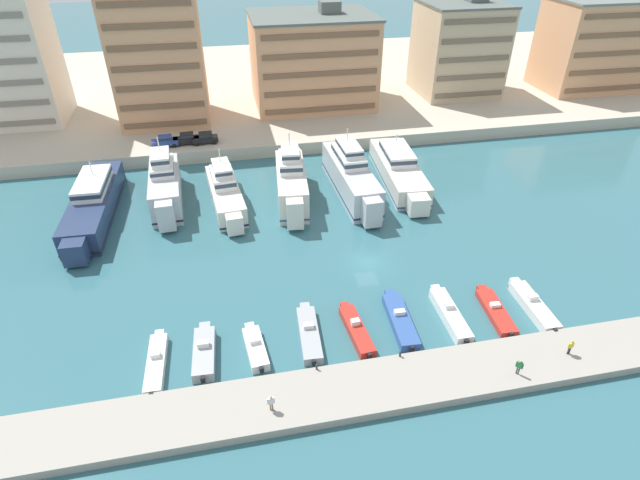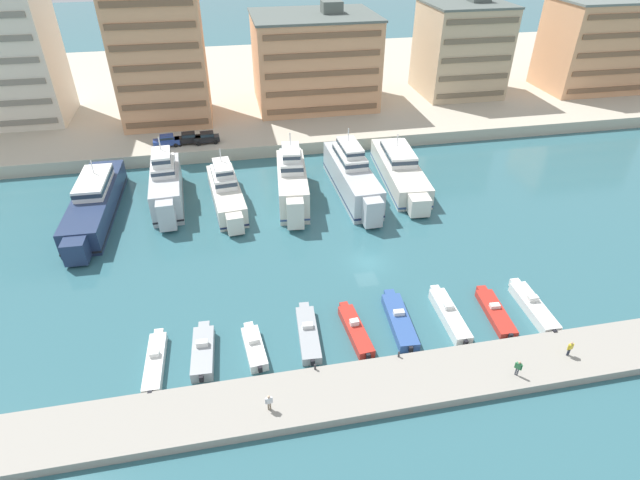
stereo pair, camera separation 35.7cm
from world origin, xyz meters
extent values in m
plane|color=#336670|center=(0.00, 0.00, 0.00)|extent=(400.00, 400.00, 0.00)
cube|color=#BCB29E|center=(0.00, 65.63, 1.03)|extent=(180.00, 70.00, 2.05)
cube|color=#9E998E|center=(0.00, -17.77, 0.43)|extent=(120.00, 5.60, 0.85)
cube|color=navy|center=(-32.34, 17.27, 1.59)|extent=(5.16, 19.98, 3.19)
cube|color=navy|center=(-32.63, 6.31, 1.67)|extent=(2.60, 2.38, 2.71)
cube|color=black|center=(-32.34, 17.27, 0.56)|extent=(5.21, 20.18, 0.24)
cube|color=white|center=(-32.30, 18.76, 3.94)|extent=(3.83, 8.44, 1.50)
cube|color=#233342|center=(-32.30, 18.76, 4.09)|extent=(3.88, 8.52, 0.54)
cylinder|color=silver|center=(-32.26, 20.01, 5.59)|extent=(0.16, 0.16, 1.80)
cube|color=navy|center=(-32.06, 27.65, 0.88)|extent=(3.95, 1.01, 0.20)
cube|color=silver|center=(-23.25, 18.90, 2.14)|extent=(4.54, 13.55, 4.29)
cube|color=silver|center=(-22.86, 11.36, 2.25)|extent=(2.21, 2.03, 3.64)
cube|color=black|center=(-23.25, 18.90, 0.75)|extent=(4.58, 13.69, 0.24)
cube|color=white|center=(-23.30, 19.91, 4.94)|extent=(3.29, 5.76, 1.31)
cube|color=#233342|center=(-23.30, 19.91, 5.07)|extent=(3.33, 5.82, 0.47)
cube|color=white|center=(-23.30, 19.91, 6.29)|extent=(2.57, 4.49, 1.40)
cube|color=#233342|center=(-23.30, 19.91, 6.43)|extent=(2.60, 4.54, 0.50)
cylinder|color=silver|center=(-23.34, 20.75, 7.89)|extent=(0.16, 0.16, 1.80)
cube|color=silver|center=(-23.62, 26.03, 1.18)|extent=(3.31, 1.07, 0.20)
cube|color=silver|center=(-15.36, 16.77, 1.41)|extent=(5.02, 14.16, 2.82)
cube|color=silver|center=(-14.60, 9.05, 1.48)|extent=(2.19, 2.02, 2.39)
cube|color=#192347|center=(-15.36, 16.77, 0.49)|extent=(5.07, 14.30, 0.24)
cube|color=white|center=(-15.47, 17.81, 3.59)|extent=(3.42, 6.08, 1.54)
cube|color=#233342|center=(-15.47, 17.81, 3.74)|extent=(3.46, 6.14, 0.55)
cube|color=white|center=(-15.47, 17.81, 4.96)|extent=(2.67, 4.74, 1.20)
cube|color=#233342|center=(-15.47, 17.81, 5.08)|extent=(2.70, 4.79, 0.43)
cylinder|color=silver|center=(-15.55, 18.68, 6.46)|extent=(0.16, 0.16, 1.80)
cube|color=silver|center=(-16.09, 24.12, 0.77)|extent=(3.19, 1.20, 0.20)
cube|color=silver|center=(-6.32, 16.43, 2.18)|extent=(5.16, 14.14, 4.37)
cube|color=silver|center=(-7.07, 8.68, 2.29)|extent=(2.29, 2.12, 3.71)
cube|color=#334C7F|center=(-6.32, 16.43, 0.76)|extent=(5.21, 14.28, 0.24)
cube|color=white|center=(-6.22, 17.46, 5.15)|extent=(3.54, 6.07, 1.57)
cube|color=#233342|center=(-6.22, 17.46, 5.31)|extent=(3.59, 6.13, 0.57)
cube|color=white|center=(-6.22, 17.46, 6.58)|extent=(2.76, 4.74, 1.29)
cube|color=#233342|center=(-6.22, 17.46, 6.71)|extent=(2.80, 4.79, 0.46)
cylinder|color=silver|center=(-6.13, 18.33, 8.13)|extent=(0.16, 0.16, 1.80)
cube|color=silver|center=(-5.61, 23.76, 1.20)|extent=(3.34, 1.21, 0.20)
cube|color=silver|center=(2.22, 16.89, 2.10)|extent=(4.65, 17.46, 4.19)
cube|color=silver|center=(2.52, 7.29, 2.20)|extent=(2.33, 2.13, 3.56)
cube|color=#192347|center=(2.22, 16.89, 0.73)|extent=(4.69, 17.63, 0.24)
cube|color=white|center=(2.18, 18.19, 4.93)|extent=(3.43, 7.38, 1.47)
cube|color=#233342|center=(2.18, 18.19, 5.07)|extent=(3.48, 7.45, 0.53)
cube|color=white|center=(2.18, 18.19, 6.25)|extent=(2.68, 5.75, 1.18)
cube|color=#233342|center=(2.18, 18.19, 6.37)|extent=(2.71, 5.81, 0.43)
cylinder|color=silver|center=(2.15, 19.28, 7.74)|extent=(0.16, 0.16, 1.80)
cube|color=silver|center=(1.95, 26.00, 1.15)|extent=(3.53, 1.01, 0.20)
cube|color=silver|center=(10.06, 19.00, 1.46)|extent=(6.09, 18.31, 2.92)
cube|color=silver|center=(9.35, 8.94, 1.53)|extent=(2.82, 2.59, 2.48)
cube|color=#334C7F|center=(10.06, 19.00, 0.51)|extent=(6.15, 18.50, 0.24)
cube|color=white|center=(10.16, 20.35, 3.71)|extent=(4.29, 7.81, 1.60)
cube|color=#233342|center=(10.16, 20.35, 3.87)|extent=(4.34, 7.89, 0.57)
cylinder|color=silver|center=(10.24, 21.48, 5.41)|extent=(0.16, 0.16, 1.80)
cube|color=silver|center=(10.73, 28.44, 0.80)|extent=(4.15, 1.19, 0.20)
cube|color=white|center=(-22.82, -11.42, 0.42)|extent=(1.70, 6.80, 0.84)
cube|color=white|center=(-22.72, -7.73, 0.42)|extent=(0.86, 0.71, 0.71)
cube|color=silver|center=(-22.81, -10.91, 1.07)|extent=(0.85, 0.62, 0.47)
cube|color=#283847|center=(-22.80, -10.63, 1.14)|extent=(0.76, 0.10, 0.28)
cube|color=black|center=(-22.91, -14.98, 0.57)|extent=(0.37, 0.29, 0.60)
cube|color=#9EA3A8|center=(-18.61, -11.17, 0.54)|extent=(2.13, 5.95, 1.08)
cube|color=#9EA3A8|center=(-18.47, -7.85, 0.54)|extent=(1.08, 0.89, 0.92)
cube|color=silver|center=(-18.59, -10.73, 1.35)|extent=(1.06, 0.64, 0.53)
cube|color=#283847|center=(-18.58, -10.45, 1.43)|extent=(0.95, 0.12, 0.32)
cube|color=black|center=(-18.73, -14.28, 0.69)|extent=(0.37, 0.29, 0.60)
cube|color=white|center=(-13.97, -11.42, 0.46)|extent=(2.12, 5.22, 0.93)
cube|color=white|center=(-14.27, -8.57, 0.46)|extent=(0.95, 0.81, 0.79)
cube|color=silver|center=(-14.01, -11.04, 1.15)|extent=(0.94, 0.69, 0.44)
cube|color=#283847|center=(-14.04, -10.76, 1.22)|extent=(0.81, 0.16, 0.27)
cube|color=black|center=(-13.69, -14.12, 0.61)|extent=(0.39, 0.32, 0.60)
cube|color=#9EA3A8|center=(-8.81, -10.55, 0.43)|extent=(2.23, 7.06, 0.86)
cube|color=#9EA3A8|center=(-8.56, -6.72, 0.43)|extent=(1.03, 0.86, 0.73)
cube|color=silver|center=(-8.78, -10.03, 1.08)|extent=(1.02, 0.66, 0.45)
cube|color=#283847|center=(-8.76, -9.75, 1.15)|extent=(0.90, 0.14, 0.27)
cube|color=black|center=(-9.05, -14.20, 0.58)|extent=(0.38, 0.30, 0.60)
cube|color=red|center=(-4.29, -11.02, 0.47)|extent=(2.03, 6.68, 0.93)
cube|color=red|center=(-4.57, -7.44, 0.47)|extent=(0.89, 0.75, 0.79)
cube|color=silver|center=(-4.33, -10.53, 1.19)|extent=(0.88, 0.66, 0.51)
cube|color=#283847|center=(-4.35, -10.25, 1.26)|extent=(0.76, 0.14, 0.31)
cube|color=black|center=(-4.01, -14.48, 0.62)|extent=(0.38, 0.31, 0.60)
cube|color=#33569E|center=(0.27, -10.57, 0.47)|extent=(2.34, 7.44, 0.94)
cube|color=#33569E|center=(0.51, -6.53, 0.47)|extent=(1.10, 0.92, 0.80)
cube|color=silver|center=(0.30, -10.02, 1.15)|extent=(1.08, 0.66, 0.42)
cube|color=#283847|center=(0.32, -9.74, 1.22)|extent=(0.96, 0.14, 0.25)
cube|color=black|center=(0.03, -14.41, 0.62)|extent=(0.38, 0.30, 0.60)
cube|color=white|center=(5.32, -10.86, 0.55)|extent=(1.75, 7.33, 1.10)
cube|color=white|center=(5.39, -6.88, 0.55)|extent=(0.91, 0.75, 0.93)
cube|color=silver|center=(5.33, -10.31, 1.35)|extent=(0.91, 0.62, 0.51)
cube|color=#283847|center=(5.34, -10.03, 1.43)|extent=(0.81, 0.09, 0.30)
cube|color=black|center=(5.26, -14.69, 0.70)|extent=(0.36, 0.29, 0.60)
cube|color=red|center=(10.15, -11.13, 0.36)|extent=(2.28, 6.62, 0.71)
cube|color=red|center=(10.43, -7.53, 0.36)|extent=(1.04, 0.87, 0.60)
cube|color=silver|center=(10.19, -10.64, 0.90)|extent=(1.02, 0.67, 0.38)
cube|color=#283847|center=(10.21, -10.36, 0.96)|extent=(0.89, 0.15, 0.23)
cube|color=black|center=(9.88, -14.55, 0.51)|extent=(0.38, 0.31, 0.60)
cube|color=white|center=(14.18, -11.31, 0.51)|extent=(1.95, 7.14, 1.03)
cube|color=white|center=(14.28, -7.41, 0.51)|extent=(0.99, 0.82, 0.88)
cube|color=silver|center=(14.19, -10.77, 1.31)|extent=(0.98, 0.63, 0.56)
cube|color=#283847|center=(14.20, -10.49, 1.39)|extent=(0.88, 0.10, 0.34)
cube|color=black|center=(14.08, -15.03, 0.66)|extent=(0.37, 0.29, 0.60)
cube|color=#28428E|center=(-24.04, 33.73, 2.77)|extent=(4.23, 2.04, 0.80)
cube|color=#28428E|center=(-23.89, 33.74, 3.51)|extent=(2.22, 1.73, 0.68)
cube|color=#1E2833|center=(-23.89, 33.74, 3.51)|extent=(2.18, 1.74, 0.37)
cylinder|color=black|center=(-25.32, 32.77, 2.37)|extent=(0.66, 0.27, 0.64)
cylinder|color=black|center=(-25.46, 34.46, 2.37)|extent=(0.66, 0.27, 0.64)
cylinder|color=black|center=(-22.63, 33.00, 2.37)|extent=(0.66, 0.27, 0.64)
cylinder|color=black|center=(-22.77, 34.69, 2.37)|extent=(0.66, 0.27, 0.64)
cube|color=black|center=(-20.69, 34.12, 2.77)|extent=(4.19, 1.92, 0.80)
cube|color=black|center=(-20.54, 34.12, 3.51)|extent=(2.18, 1.67, 0.68)
cube|color=#1E2833|center=(-20.54, 34.12, 3.51)|extent=(2.14, 1.68, 0.37)
cylinder|color=black|center=(-22.00, 33.19, 2.37)|extent=(0.65, 0.25, 0.64)
cylinder|color=black|center=(-22.09, 34.89, 2.37)|extent=(0.65, 0.25, 0.64)
cylinder|color=black|center=(-19.30, 33.34, 2.37)|extent=(0.65, 0.25, 0.64)
cylinder|color=black|center=(-19.39, 35.04, 2.37)|extent=(0.65, 0.25, 0.64)
cube|color=black|center=(-17.75, 33.77, 2.77)|extent=(4.20, 1.96, 0.80)
cube|color=black|center=(-17.60, 33.78, 3.51)|extent=(2.20, 1.69, 0.68)
cube|color=#1E2833|center=(-17.60, 33.78, 3.51)|extent=(2.15, 1.70, 0.37)
cylinder|color=black|center=(-19.04, 32.84, 2.37)|extent=(0.65, 0.26, 0.64)
cylinder|color=black|center=(-19.15, 34.53, 2.37)|extent=(0.65, 0.26, 0.64)
cylinder|color=black|center=(-16.35, 33.01, 2.37)|extent=(0.65, 0.26, 0.64)
cylinder|color=black|center=(-16.46, 34.71, 2.37)|extent=(0.65, 0.26, 0.64)
cube|color=tan|center=(-24.02, 46.26, 12.84)|extent=(14.66, 13.00, 21.58)
cube|color=brown|center=(-24.02, 39.66, 3.59)|extent=(13.49, 0.24, 0.90)
cube|color=brown|center=(-24.02, 39.66, 6.68)|extent=(13.49, 0.24, 0.90)
cube|color=brown|center=(-24.02, 39.66, 9.76)|extent=(13.49, 0.24, 0.90)
cube|color=brown|center=(-24.02, 39.66, 12.84)|extent=(13.49, 0.24, 0.90)
cube|color=brown|center=(-24.02, 39.66, 15.93)|extent=(13.49, 0.24, 0.90)
cube|color=brown|center=(-24.02, 39.66, 19.01)|extent=(13.49, 0.24, 0.90)
cube|color=brown|center=(-24.02, 39.66, 22.09)|extent=(13.49, 0.24, 0.90)
cube|color=tan|center=(3.00, 50.14, 9.87)|extent=(21.84, 16.91, 15.64)
cube|color=brown|center=(3.00, 41.58, 3.62)|extent=(20.09, 0.24, 0.90)
cube|color=brown|center=(3.00, 41.58, 6.74)|extent=(20.09, 0.24, 0.90)
cube|color=brown|center=(3.00, 41.58, 9.87)|extent=(20.09, 0.24, 0.90)
cube|color=brown|center=(3.00, 41.58, 13.00)|extent=(20.09, 0.24, 0.90)
cube|color=brown|center=(3.00, 41.58, 16.13)|extent=(20.09, 0.24, 0.90)
cube|color=#56605B|center=(3.00, 50.14, 17.89)|extent=(22.28, 17.25, 0.40)
cube|color=#56605B|center=(6.28, 50.14, 19.09)|extent=(3.60, 3.20, 2.00)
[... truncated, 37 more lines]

